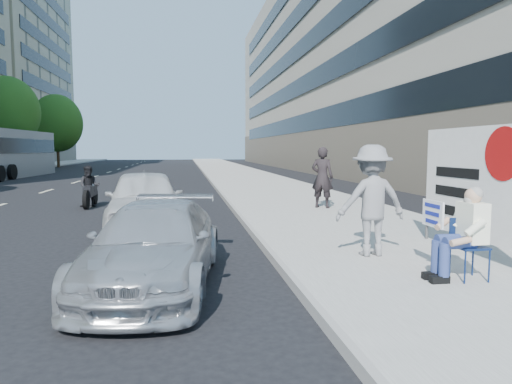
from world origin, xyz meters
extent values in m
plane|color=black|center=(0.00, 0.00, 0.00)|extent=(160.00, 160.00, 0.00)
cube|color=gray|center=(4.00, 20.00, 0.07)|extent=(5.00, 120.00, 0.15)
cube|color=#A39B8C|center=(17.00, 32.00, 10.00)|extent=(14.00, 70.00, 20.00)
cylinder|color=#382616|center=(-13.70, 30.00, 1.49)|extent=(0.30, 0.30, 2.97)
ellipsoid|color=#215416|center=(-13.70, 30.00, 4.89)|extent=(4.80, 4.80, 5.52)
cylinder|color=#382616|center=(-13.70, 44.00, 1.31)|extent=(0.30, 0.30, 2.62)
ellipsoid|color=#215416|center=(-13.70, 44.00, 4.79)|extent=(5.40, 5.40, 6.21)
cylinder|color=navy|center=(3.67, -3.10, 0.38)|extent=(0.02, 0.02, 0.45)
cylinder|color=navy|center=(4.03, -3.10, 0.38)|extent=(0.02, 0.02, 0.45)
cylinder|color=navy|center=(3.67, -2.74, 0.38)|extent=(0.02, 0.02, 0.45)
cylinder|color=navy|center=(4.03, -2.74, 0.38)|extent=(0.02, 0.02, 0.45)
cube|color=navy|center=(3.85, -2.92, 0.61)|extent=(0.40, 0.40, 0.03)
cube|color=navy|center=(3.85, -2.73, 0.80)|extent=(0.40, 0.02, 0.40)
cylinder|color=navy|center=(3.63, -3.02, 0.70)|extent=(0.44, 0.17, 0.17)
cylinder|color=navy|center=(3.41, -3.02, 0.47)|extent=(0.14, 0.14, 0.46)
cube|color=black|center=(3.35, -3.02, 0.20)|extent=(0.26, 0.11, 0.10)
cylinder|color=navy|center=(3.63, -2.82, 0.70)|extent=(0.44, 0.17, 0.17)
cylinder|color=navy|center=(3.41, -2.82, 0.47)|extent=(0.14, 0.14, 0.46)
cube|color=black|center=(3.35, -2.82, 0.20)|extent=(0.26, 0.11, 0.10)
cube|color=white|center=(3.87, -2.92, 0.96)|extent=(0.26, 0.42, 0.56)
sphere|color=tan|center=(3.87, -2.92, 1.33)|extent=(0.23, 0.23, 0.23)
ellipsoid|color=gray|center=(3.89, -2.92, 1.36)|extent=(0.22, 0.24, 0.19)
ellipsoid|color=gray|center=(3.79, -2.92, 1.26)|extent=(0.10, 0.14, 0.13)
cylinder|color=white|center=(3.75, -3.16, 0.93)|extent=(0.30, 0.10, 0.25)
cylinder|color=tan|center=(3.55, -3.16, 0.75)|extent=(0.29, 0.09, 0.14)
cylinder|color=white|center=(3.80, -2.66, 0.98)|extent=(0.26, 0.20, 0.32)
cylinder|color=tan|center=(3.67, -2.52, 0.88)|extent=(0.30, 0.21, 0.18)
cube|color=white|center=(3.60, -2.37, 1.01)|extent=(0.03, 0.55, 0.40)
imported|color=gray|center=(3.09, -1.30, 1.10)|extent=(1.25, 0.74, 1.90)
imported|color=black|center=(4.16, 4.99, 1.10)|extent=(0.83, 0.76, 1.90)
cylinder|color=#4C4C4C|center=(4.80, -0.11, 1.25)|extent=(0.06, 0.06, 2.20)
cube|color=white|center=(4.78, -1.61, 1.40)|extent=(0.04, 3.00, 1.90)
cylinder|color=#A50C0C|center=(4.75, -2.31, 1.90)|extent=(0.01, 0.84, 0.84)
cube|color=black|center=(4.75, -1.11, 1.55)|extent=(0.01, 1.30, 0.18)
cube|color=black|center=(4.75, -1.11, 1.20)|extent=(0.01, 1.30, 0.18)
cube|color=black|center=(4.75, -1.11, 0.85)|extent=(0.01, 1.30, 0.18)
imported|color=#ACAFB4|center=(-0.50, -2.00, 0.59)|extent=(2.20, 4.27, 1.18)
imported|color=silver|center=(-1.03, 2.66, 0.74)|extent=(2.11, 4.48, 1.48)
cylinder|color=black|center=(-3.27, 6.89, 0.32)|extent=(0.12, 0.64, 0.64)
cylinder|color=black|center=(-3.27, 8.29, 0.32)|extent=(0.12, 0.64, 0.64)
cube|color=black|center=(-3.27, 7.59, 0.55)|extent=(0.25, 1.20, 0.35)
imported|color=black|center=(-3.27, 7.49, 0.71)|extent=(0.69, 0.54, 1.42)
cube|color=slate|center=(-12.36, 25.49, 1.65)|extent=(3.28, 12.14, 3.30)
cube|color=black|center=(-11.09, 25.49, 2.20)|extent=(0.81, 11.48, 1.00)
cylinder|color=black|center=(-11.11, 20.99, 0.50)|extent=(0.31, 1.01, 1.00)
cylinder|color=black|center=(-11.11, 22.99, 0.50)|extent=(0.31, 1.01, 1.00)
cylinder|color=black|center=(-13.61, 28.99, 0.50)|extent=(0.31, 1.01, 1.00)
cylinder|color=black|center=(-11.11, 28.99, 0.50)|extent=(0.31, 1.01, 1.00)
cylinder|color=black|center=(-13.61, 30.49, 0.50)|extent=(0.31, 1.01, 1.00)
cylinder|color=black|center=(-11.11, 30.49, 0.50)|extent=(0.31, 1.01, 1.00)
camera|label=1|loc=(-0.06, -8.63, 1.97)|focal=32.00mm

